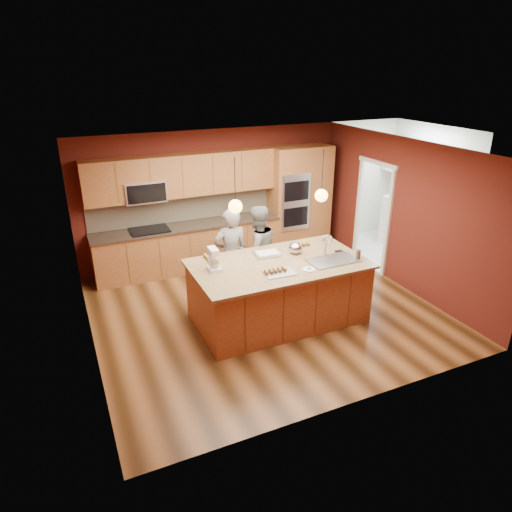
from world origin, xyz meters
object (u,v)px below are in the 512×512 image
person_right (257,250)px  stand_mixer (214,261)px  mixing_bowl (296,248)px  island (279,291)px  person_left (231,254)px

person_right → stand_mixer: size_ratio=4.69×
stand_mixer → mixing_bowl: bearing=4.0°
island → person_right: size_ratio=1.67×
island → person_right: 1.06m
island → stand_mixer: bearing=170.8°
mixing_bowl → person_left: bearing=136.5°
person_right → person_left: bearing=-5.5°
person_left → mixing_bowl: (0.83, -0.79, 0.27)m
person_left → stand_mixer: person_left is taller
island → person_left: bearing=112.6°
island → person_right: (0.08, 1.02, 0.30)m
person_right → island: bearing=80.2°
stand_mixer → mixing_bowl: size_ratio=1.52×
person_right → mixing_bowl: size_ratio=7.11×
person_left → person_right: size_ratio=1.01×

